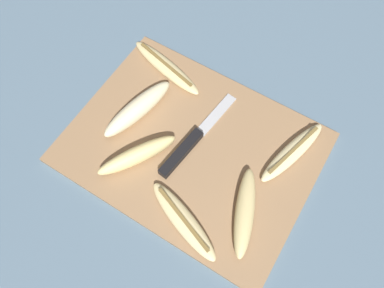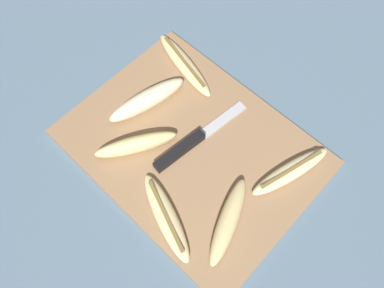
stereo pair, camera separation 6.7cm
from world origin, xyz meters
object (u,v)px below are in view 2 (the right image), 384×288
banana_soft_right (291,171)px  banana_bright_far (147,100)px  knife (186,146)px  banana_ripe_center (166,217)px  banana_mellow_near (184,64)px  banana_golden_short (136,144)px  banana_spotted_left (228,221)px

banana_soft_right → banana_bright_far: bearing=-165.2°
knife → banana_ripe_center: banana_ripe_center is taller
banana_bright_far → banana_mellow_near: bearing=95.4°
banana_soft_right → banana_golden_short: 0.31m
banana_golden_short → banana_mellow_near: (-0.07, 0.21, -0.01)m
banana_bright_far → banana_ripe_center: (0.21, -0.15, -0.01)m
banana_golden_short → banana_mellow_near: 0.22m
banana_bright_far → banana_mellow_near: size_ratio=0.90×
banana_soft_right → banana_mellow_near: same height
banana_bright_far → banana_soft_right: banana_bright_far is taller
knife → banana_golden_short: 0.10m
knife → banana_ripe_center: size_ratio=1.28×
knife → banana_mellow_near: size_ratio=1.16×
banana_soft_right → banana_golden_short: bearing=-146.4°
banana_soft_right → banana_ripe_center: bearing=-115.7°
knife → banana_mellow_near: bearing=141.8°
banana_spotted_left → banana_soft_right: bearing=81.6°
banana_spotted_left → knife: bearing=160.2°
banana_spotted_left → banana_soft_right: banana_spotted_left is taller
banana_soft_right → banana_mellow_near: bearing=172.8°
banana_bright_far → banana_spotted_left: size_ratio=1.06×
knife → banana_bright_far: (-0.13, 0.02, 0.01)m
banana_golden_short → banana_soft_right: bearing=33.6°
banana_mellow_near → banana_ripe_center: (0.22, -0.27, 0.00)m
banana_golden_short → banana_ripe_center: (0.15, -0.06, -0.01)m
knife → banana_soft_right: bearing=34.9°
banana_bright_far → banana_mellow_near: banana_bright_far is taller
knife → banana_soft_right: 0.21m
banana_spotted_left → banana_ripe_center: bearing=-140.5°
knife → banana_soft_right: banana_soft_right is taller
knife → banana_bright_far: size_ratio=1.28×
banana_soft_right → banana_mellow_near: size_ratio=0.90×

